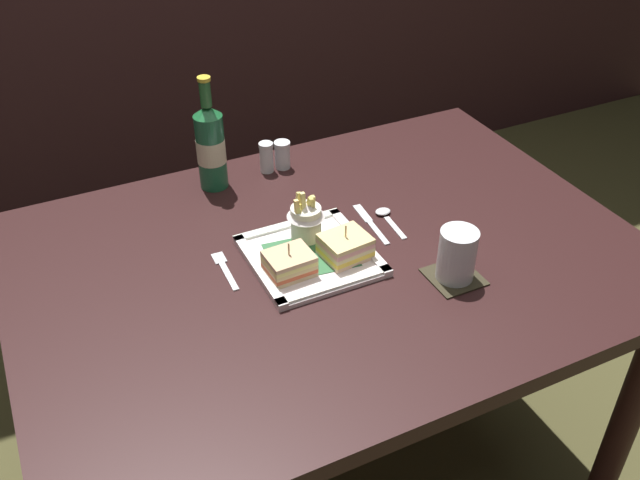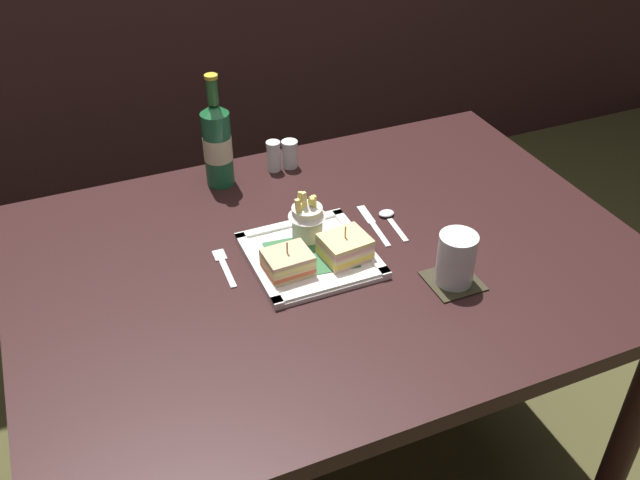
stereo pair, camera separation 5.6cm
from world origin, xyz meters
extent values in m
plane|color=#454123|center=(0.00, 0.00, 0.00)|extent=(6.00, 6.00, 0.00)
cube|color=black|center=(0.00, 0.00, 0.71)|extent=(1.27, 0.91, 0.04)
cylinder|color=#321816|center=(0.56, -0.38, 0.35)|extent=(0.06, 0.06, 0.69)
cylinder|color=#352711|center=(-0.56, 0.38, 0.35)|extent=(0.06, 0.06, 0.69)
cylinder|color=#381E17|center=(0.56, 0.38, 0.35)|extent=(0.06, 0.06, 0.69)
cube|color=white|center=(-0.04, 0.00, 0.73)|extent=(0.24, 0.24, 0.01)
cube|color=#30653C|center=(-0.04, 0.00, 0.74)|extent=(0.18, 0.15, 0.00)
cube|color=white|center=(-0.04, -0.11, 0.74)|extent=(0.24, 0.02, 0.01)
cube|color=white|center=(-0.04, 0.11, 0.74)|extent=(0.24, 0.02, 0.01)
cube|color=white|center=(-0.15, 0.00, 0.74)|extent=(0.02, 0.24, 0.01)
cube|color=white|center=(0.07, 0.00, 0.74)|extent=(0.02, 0.24, 0.01)
cube|color=tan|center=(-0.10, -0.03, 0.74)|extent=(0.09, 0.08, 0.01)
cube|color=#C95534|center=(-0.10, -0.03, 0.75)|extent=(0.09, 0.08, 0.01)
cube|color=#D5B473|center=(-0.10, -0.03, 0.76)|extent=(0.09, 0.08, 0.01)
cube|color=#E8D577|center=(-0.10, -0.03, 0.77)|extent=(0.09, 0.08, 0.01)
cube|color=tan|center=(-0.10, -0.03, 0.78)|extent=(0.09, 0.08, 0.01)
cylinder|color=tan|center=(-0.10, -0.03, 0.77)|extent=(0.00, 0.00, 0.07)
cube|color=#E4B48E|center=(0.02, -0.03, 0.74)|extent=(0.10, 0.09, 0.01)
cube|color=yellow|center=(0.02, -0.03, 0.75)|extent=(0.10, 0.09, 0.01)
cube|color=#D8C287|center=(0.02, -0.03, 0.76)|extent=(0.10, 0.09, 0.01)
cube|color=#DF9A91|center=(0.02, -0.03, 0.77)|extent=(0.10, 0.09, 0.01)
cube|color=#DDBF7D|center=(0.02, -0.03, 0.78)|extent=(0.10, 0.09, 0.01)
cylinder|color=tan|center=(0.02, -0.03, 0.77)|extent=(0.00, 0.00, 0.07)
cylinder|color=silver|center=(-0.03, 0.06, 0.77)|extent=(0.06, 0.06, 0.07)
cone|color=white|center=(-0.03, 0.06, 0.81)|extent=(0.08, 0.08, 0.03)
cube|color=#EBDA7D|center=(-0.03, 0.06, 0.81)|extent=(0.01, 0.01, 0.07)
cube|color=#F0D77E|center=(-0.03, 0.06, 0.80)|extent=(0.02, 0.02, 0.05)
cube|color=#F3CD75|center=(-0.05, 0.05, 0.81)|extent=(0.01, 0.01, 0.06)
cube|color=#D7C45D|center=(-0.02, 0.06, 0.81)|extent=(0.02, 0.03, 0.06)
cube|color=#E2CA68|center=(-0.04, 0.07, 0.81)|extent=(0.02, 0.02, 0.07)
cube|color=#E0D568|center=(-0.04, 0.05, 0.80)|extent=(0.02, 0.02, 0.05)
cube|color=#DBC654|center=(-0.03, 0.05, 0.80)|extent=(0.02, 0.02, 0.05)
cube|color=#EBD66E|center=(-0.01, 0.06, 0.81)|extent=(0.01, 0.01, 0.06)
cylinder|color=#1D613D|center=(-0.13, 0.36, 0.82)|extent=(0.07, 0.07, 0.18)
cone|color=#1B6031|center=(-0.13, 0.36, 0.92)|extent=(0.07, 0.07, 0.02)
cylinder|color=#24612F|center=(-0.13, 0.36, 0.96)|extent=(0.03, 0.03, 0.06)
cylinder|color=gold|center=(-0.13, 0.36, 0.99)|extent=(0.03, 0.03, 0.01)
cylinder|color=beige|center=(-0.13, 0.36, 0.82)|extent=(0.07, 0.07, 0.06)
cube|color=#2C2718|center=(0.18, -0.18, 0.73)|extent=(0.10, 0.10, 0.00)
cylinder|color=silver|center=(0.18, -0.18, 0.78)|extent=(0.07, 0.07, 0.11)
cylinder|color=silver|center=(0.18, -0.18, 0.77)|extent=(0.07, 0.07, 0.07)
cube|color=silver|center=(-0.21, 0.02, 0.73)|extent=(0.01, 0.09, 0.00)
cube|color=silver|center=(-0.21, 0.08, 0.73)|extent=(0.03, 0.04, 0.00)
cube|color=silver|center=(0.12, 0.02, 0.73)|extent=(0.02, 0.09, 0.00)
cube|color=silver|center=(0.13, 0.10, 0.73)|extent=(0.02, 0.07, 0.00)
cube|color=silver|center=(0.17, 0.02, 0.73)|extent=(0.02, 0.09, 0.00)
ellipsoid|color=silver|center=(0.17, 0.08, 0.73)|extent=(0.04, 0.03, 0.01)
cylinder|color=silver|center=(0.01, 0.36, 0.76)|extent=(0.03, 0.03, 0.07)
cylinder|color=white|center=(0.01, 0.36, 0.75)|extent=(0.03, 0.03, 0.04)
cylinder|color=silver|center=(0.01, 0.36, 0.80)|extent=(0.03, 0.03, 0.01)
cylinder|color=silver|center=(0.05, 0.36, 0.76)|extent=(0.04, 0.04, 0.06)
cylinder|color=#39252C|center=(0.05, 0.36, 0.74)|extent=(0.03, 0.03, 0.03)
cylinder|color=silver|center=(0.05, 0.36, 0.79)|extent=(0.04, 0.04, 0.01)
camera|label=1|loc=(-0.52, -1.02, 1.59)|focal=39.44mm
camera|label=2|loc=(-0.47, -1.05, 1.59)|focal=39.44mm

